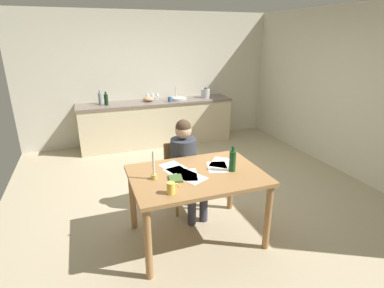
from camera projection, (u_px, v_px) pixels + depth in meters
The scene contains 26 objects.
ground_plane at pixel (195, 193), 4.38m from camera, with size 5.20×5.20×0.04m, color tan.
wall_back at pixel (151, 79), 6.23m from camera, with size 5.20×0.12×2.60m, color beige.
wall_right at pixel (350, 92), 4.77m from camera, with size 0.12×5.20×2.60m, color beige.
kitchen_counter at pixel (157, 123), 6.20m from camera, with size 3.08×0.64×0.90m.
dining_table at pixel (197, 183), 3.18m from camera, with size 1.37×0.96×0.78m.
chair_at_table at pixel (181, 172), 3.91m from camera, with size 0.45×0.45×0.85m.
person_seated at pixel (186, 162), 3.71m from camera, with size 0.37×0.62×1.19m.
coffee_mug at pixel (171, 188), 2.73m from camera, with size 0.12×0.08×0.11m.
candlestick at pixel (154, 171), 3.00m from camera, with size 0.06×0.06×0.30m.
book_magazine at pixel (176, 178), 3.01m from camera, with size 0.13×0.16×0.02m, color #46622C.
paper_letter at pixel (178, 172), 3.17m from camera, with size 0.21×0.30×0.00m, color white.
paper_bill at pixel (191, 177), 3.06m from camera, with size 0.21×0.30×0.00m, color white.
paper_envelope at pixel (217, 167), 3.30m from camera, with size 0.21×0.30×0.00m, color white.
paper_receipt at pixel (174, 167), 3.30m from camera, with size 0.21×0.30×0.00m, color white.
paper_notice at pixel (221, 162), 3.42m from camera, with size 0.21×0.30×0.00m, color white.
paper_flyer at pixel (187, 175), 3.11m from camera, with size 0.21×0.30×0.00m, color white.
wine_bottle_on_table at pixel (233, 161), 3.17m from camera, with size 0.07×0.07×0.28m.
sink_unit at pixel (178, 98), 6.19m from camera, with size 0.36×0.36×0.24m.
bottle_oil at pixel (100, 98), 5.75m from camera, with size 0.08×0.08×0.26m.
bottle_vinegar at pixel (106, 99), 5.66m from camera, with size 0.07×0.07×0.25m.
mixing_bowl at pixel (148, 99), 6.01m from camera, with size 0.21×0.21×0.09m, color tan.
stovetop_kettle at pixel (205, 93), 6.36m from camera, with size 0.18×0.18×0.22m.
wine_glass_near_sink at pixel (157, 94), 6.17m from camera, with size 0.07×0.07×0.15m.
wine_glass_by_kettle at pixel (153, 94), 6.13m from camera, with size 0.07×0.07×0.15m.
wine_glass_back_left at pixel (148, 95), 6.10m from camera, with size 0.07×0.07×0.15m.
teacup_on_counter at pixel (170, 99), 5.98m from camera, with size 0.12×0.08×0.10m.
Camera 1 is at (-1.36, -3.63, 2.14)m, focal length 28.30 mm.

